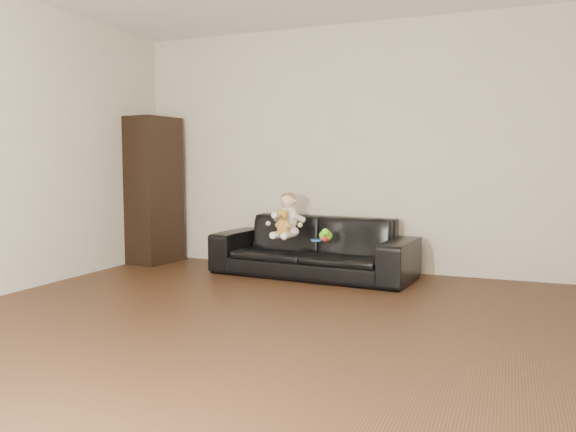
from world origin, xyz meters
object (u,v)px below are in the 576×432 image
at_px(sofa, 313,247).
at_px(toy_green, 326,236).
at_px(baby, 288,218).
at_px(toy_blue_disc, 316,240).
at_px(toy_rattle, 325,238).
at_px(cabinet, 154,190).
at_px(teddy_bear, 283,222).

bearing_deg(sofa, toy_green, -40.46).
relative_size(baby, toy_blue_disc, 4.10).
bearing_deg(baby, toy_blue_disc, -11.35).
relative_size(sofa, toy_rattle, 29.47).
bearing_deg(toy_green, cabinet, 172.06).
bearing_deg(baby, sofa, 32.22).
height_order(cabinet, toy_green, cabinet).
bearing_deg(toy_green, teddy_bear, -173.59).
xyz_separation_m(baby, toy_rattle, (0.44, -0.14, -0.17)).
height_order(teddy_bear, toy_rattle, teddy_bear).
distance_m(cabinet, baby, 1.77).
bearing_deg(toy_green, baby, 167.90).
distance_m(cabinet, toy_blue_disc, 2.16).
height_order(baby, toy_rattle, baby).
bearing_deg(sofa, baby, -149.74).
distance_m(toy_green, toy_rattle, 0.05).
xyz_separation_m(cabinet, baby, (1.74, -0.21, -0.24)).
distance_m(teddy_bear, toy_rattle, 0.45).
xyz_separation_m(sofa, toy_green, (0.20, -0.20, 0.15)).
height_order(cabinet, baby, cabinet).
bearing_deg(toy_rattle, toy_green, 98.56).
distance_m(sofa, toy_green, 0.32).
height_order(sofa, teddy_bear, teddy_bear).
bearing_deg(cabinet, baby, 0.46).
bearing_deg(toy_blue_disc, sofa, 116.82).
relative_size(sofa, toy_blue_disc, 18.16).
bearing_deg(toy_rattle, cabinet, 170.84).
height_order(cabinet, toy_blue_disc, cabinet).
distance_m(cabinet, toy_rattle, 2.25).
distance_m(sofa, baby, 0.39).
bearing_deg(baby, toy_green, -5.16).
height_order(teddy_bear, toy_green, teddy_bear).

